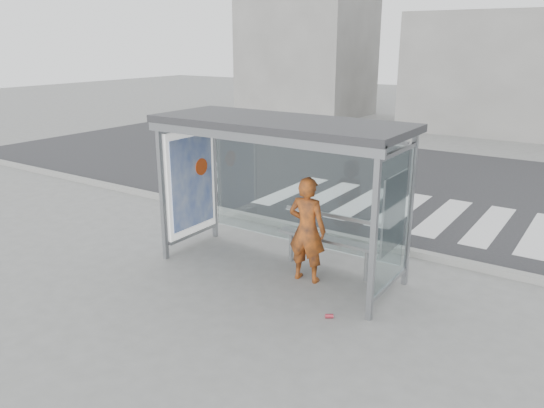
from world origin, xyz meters
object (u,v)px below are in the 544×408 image
Objects in this scene: bus_shelter at (262,155)px; soda_can at (329,316)px; person at (307,230)px; bench at (328,239)px.

soda_can is at bearing -28.92° from bus_shelter.
person is at bearing 134.95° from soda_can.
person is at bearing -101.62° from bench.
bench reaches higher than soda_can.
bench is at bearing -106.41° from person.
soda_can is at bearing -60.99° from bench.
bus_shelter is 36.67× the size of soda_can.
bus_shelter is 1.82m from bench.
bus_shelter reaches higher than bench.
bus_shelter is 1.46m from person.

